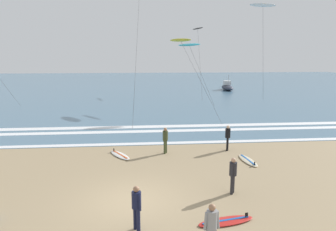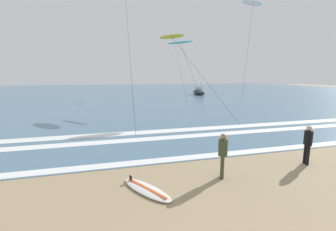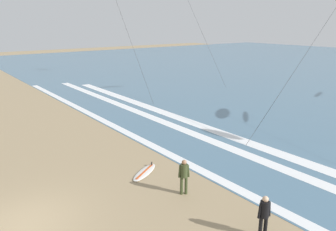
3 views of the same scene
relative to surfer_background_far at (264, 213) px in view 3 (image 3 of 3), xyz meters
name	(u,v)px [view 3 (image 3 of 3)]	position (x,y,z in m)	size (l,w,h in m)	color
ground_plane	(24,225)	(-5.79, -6.38, -0.96)	(160.00, 160.00, 0.00)	#9E8763
wave_foam_shoreline	(208,174)	(-4.64, 1.92, -0.94)	(58.64, 0.58, 0.01)	white
wave_foam_mid_break	(215,142)	(-7.51, 5.34, -0.94)	(51.55, 0.80, 0.01)	white
wave_foam_outer_break	(260,147)	(-5.35, 6.94, -0.94)	(51.03, 0.95, 0.01)	white
surfer_background_far	(264,213)	(0.00, 0.00, 0.00)	(0.32, 0.51, 1.60)	black
surfer_foreground_main	(184,174)	(-3.92, -0.25, 0.00)	(0.32, 0.49, 1.60)	#384223
surfboard_left_pile	(145,172)	(-6.65, -0.48, -0.91)	(1.58, 2.12, 0.25)	silver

